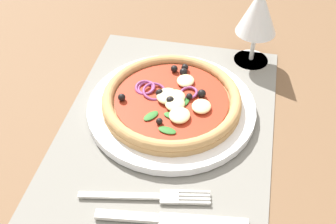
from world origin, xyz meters
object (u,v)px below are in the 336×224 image
pizza (173,100)px  fork (152,196)px  plate (173,108)px  knife (173,220)px  wine_glass (258,12)px

pizza → fork: bearing=1.7°
plate → fork: bearing=1.8°
fork → pizza: bearing=81.5°
pizza → knife: (20.44, 4.08, -2.22)cm
fork → knife: bearing=-51.3°
plate → fork: size_ratio=1.52×
plate → pizza: 1.79cm
pizza → fork: 17.51cm
plate → pizza: bearing=73.3°
knife → wine_glass: size_ratio=1.35×
fork → wine_glass: bearing=62.1°
knife → wine_glass: wine_glass is taller
plate → knife: plate is taller
plate → knife: bearing=11.3°
fork → wine_glass: size_ratio=1.21×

